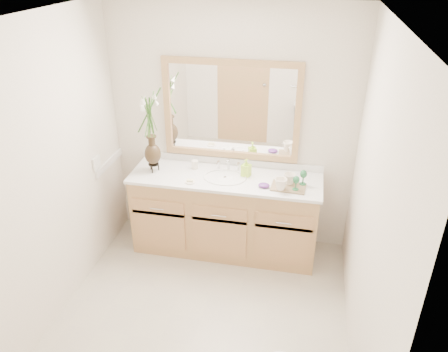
% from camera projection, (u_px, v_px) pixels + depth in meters
% --- Properties ---
extents(floor, '(2.60, 2.60, 0.00)m').
position_uv_depth(floor, '(201.00, 319.00, 3.68)').
color(floor, '#BCB3A0').
rests_on(floor, ground).
extents(ceiling, '(2.40, 2.60, 0.02)m').
position_uv_depth(ceiling, '(191.00, 19.00, 2.56)').
color(ceiling, white).
rests_on(ceiling, wall_back).
extents(wall_back, '(2.40, 0.02, 2.40)m').
position_uv_depth(wall_back, '(231.00, 130.00, 4.25)').
color(wall_back, white).
rests_on(wall_back, floor).
extents(wall_front, '(2.40, 0.02, 2.40)m').
position_uv_depth(wall_front, '(124.00, 336.00, 1.99)').
color(wall_front, white).
rests_on(wall_front, floor).
extents(wall_left, '(0.02, 2.60, 2.40)m').
position_uv_depth(wall_left, '(45.00, 180.00, 3.33)').
color(wall_left, white).
rests_on(wall_left, floor).
extents(wall_right, '(0.02, 2.60, 2.40)m').
position_uv_depth(wall_right, '(371.00, 214.00, 2.91)').
color(wall_right, white).
rests_on(wall_right, floor).
extents(vanity, '(1.80, 0.55, 0.80)m').
position_uv_depth(vanity, '(225.00, 215.00, 4.37)').
color(vanity, tan).
rests_on(vanity, floor).
extents(counter, '(1.84, 0.57, 0.03)m').
position_uv_depth(counter, '(225.00, 178.00, 4.18)').
color(counter, white).
rests_on(counter, vanity).
extents(sink, '(0.38, 0.34, 0.23)m').
position_uv_depth(sink, '(225.00, 183.00, 4.18)').
color(sink, white).
rests_on(sink, counter).
extents(mirror, '(1.32, 0.04, 0.97)m').
position_uv_depth(mirror, '(231.00, 110.00, 4.13)').
color(mirror, white).
rests_on(mirror, wall_back).
extents(switch_plate, '(0.02, 0.12, 0.12)m').
position_uv_depth(switch_plate, '(96.00, 163.00, 4.10)').
color(switch_plate, white).
rests_on(switch_plate, wall_left).
extents(flower_vase, '(0.19, 0.19, 0.76)m').
position_uv_depth(flower_vase, '(150.00, 121.00, 4.04)').
color(flower_vase, black).
rests_on(flower_vase, counter).
extents(tumbler, '(0.07, 0.07, 0.08)m').
position_uv_depth(tumbler, '(195.00, 164.00, 4.31)').
color(tumbler, white).
rests_on(tumbler, counter).
extents(soap_dish, '(0.10, 0.10, 0.03)m').
position_uv_depth(soap_dish, '(190.00, 181.00, 4.07)').
color(soap_dish, white).
rests_on(soap_dish, counter).
extents(soap_bottle, '(0.09, 0.09, 0.16)m').
position_uv_depth(soap_bottle, '(246.00, 168.00, 4.15)').
color(soap_bottle, '#ACE435').
rests_on(soap_bottle, counter).
extents(purple_dish, '(0.12, 0.10, 0.04)m').
position_uv_depth(purple_dish, '(264.00, 185.00, 3.98)').
color(purple_dish, '#5C297D').
rests_on(purple_dish, counter).
extents(tray, '(0.32, 0.22, 0.02)m').
position_uv_depth(tray, '(288.00, 187.00, 3.98)').
color(tray, brown).
rests_on(tray, counter).
extents(mug_left, '(0.11, 0.11, 0.11)m').
position_uv_depth(mug_left, '(281.00, 184.00, 3.90)').
color(mug_left, white).
rests_on(mug_left, tray).
extents(mug_right, '(0.12, 0.11, 0.11)m').
position_uv_depth(mug_right, '(290.00, 178.00, 3.99)').
color(mug_right, white).
rests_on(mug_right, tray).
extents(goblet_front, '(0.06, 0.06, 0.14)m').
position_uv_depth(goblet_front, '(296.00, 181.00, 3.88)').
color(goblet_front, '#236A3B').
rests_on(goblet_front, tray).
extents(goblet_back, '(0.06, 0.06, 0.14)m').
position_uv_depth(goblet_back, '(303.00, 175.00, 3.96)').
color(goblet_back, '#236A3B').
rests_on(goblet_back, tray).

